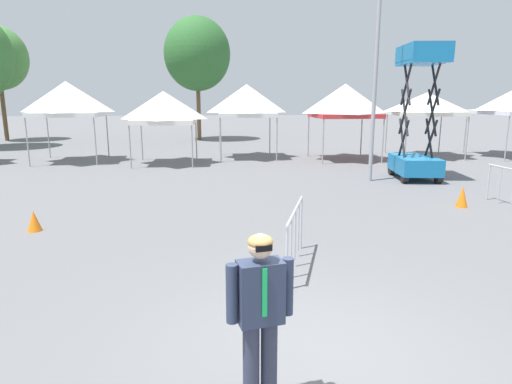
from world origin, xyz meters
TOP-DOWN VIEW (x-y plane):
  - ground_plane at (0.00, 0.00)m, footprint 140.00×140.00m
  - canopy_tent_far_right at (-7.71, 16.86)m, footprint 3.08×3.08m
  - canopy_tent_far_left at (-3.22, 15.69)m, footprint 2.83×2.83m
  - canopy_tent_left_of_center at (0.61, 17.38)m, footprint 2.79×2.79m
  - canopy_tent_center at (5.20, 16.20)m, footprint 3.00×3.00m
  - canopy_tent_behind_right at (9.60, 16.89)m, footprint 3.30×3.30m
  - scissor_lift at (6.32, 10.90)m, footprint 1.71×2.47m
  - person_foreground at (-0.73, -0.83)m, footprint 0.64×0.32m
  - light_pole_near_lift at (4.56, 10.69)m, footprint 0.36×0.36m
  - tree_behind_tents_left at (-1.99, 27.02)m, footprint 4.50×4.50m
  - crowd_barrier_by_lift at (0.29, 2.77)m, footprint 0.69×2.01m
  - traffic_cone_lot_center at (-5.19, 5.49)m, footprint 0.32×0.32m
  - traffic_cone_near_barrier at (5.71, 6.63)m, footprint 0.32×0.32m

SIDE VIEW (x-z plane):
  - ground_plane at x=0.00m, z-range 0.00..0.00m
  - traffic_cone_lot_center at x=-5.19m, z-range 0.00..0.47m
  - traffic_cone_near_barrier at x=5.71m, z-range 0.00..0.58m
  - crowd_barrier_by_lift at x=0.29m, z-range 0.22..1.29m
  - person_foreground at x=-0.73m, z-range 0.14..1.92m
  - scissor_lift at x=6.32m, z-range -0.99..3.78m
  - canopy_tent_far_left at x=-3.22m, z-range 0.91..4.15m
  - canopy_tent_behind_right at x=9.60m, z-range 1.04..4.24m
  - canopy_tent_center at x=5.20m, z-range 1.01..4.61m
  - canopy_tent_left_of_center at x=0.61m, z-range 1.02..4.61m
  - canopy_tent_far_right at x=-7.71m, z-range 1.05..4.74m
  - light_pole_near_lift at x=4.56m, z-range 0.58..10.62m
  - tree_behind_tents_left at x=-1.99m, z-range 1.68..10.01m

